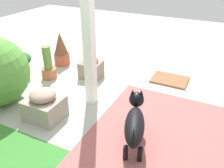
# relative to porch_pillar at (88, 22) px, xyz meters

# --- Properties ---
(ground_plane) EXTENTS (12.00, 12.00, 0.00)m
(ground_plane) POSITION_rel_porch_pillar_xyz_m (-0.28, 0.02, -1.21)
(ground_plane) COLOR #A7AB9C
(brick_path) EXTENTS (1.80, 2.40, 0.02)m
(brick_path) POSITION_rel_porch_pillar_xyz_m (-1.22, 0.51, -1.20)
(brick_path) COLOR #A25754
(brick_path) RESTS_ON ground
(porch_pillar) EXTENTS (0.13, 0.13, 2.43)m
(porch_pillar) POSITION_rel_porch_pillar_xyz_m (0.00, 0.00, 0.00)
(porch_pillar) COLOR white
(porch_pillar) RESTS_ON ground
(stone_planter_nearest) EXTENTS (0.41, 0.37, 0.40)m
(stone_planter_nearest) POSITION_rel_porch_pillar_xyz_m (0.43, -0.71, -1.03)
(stone_planter_nearest) COLOR gray
(stone_planter_nearest) RESTS_ON ground
(stone_planter_mid) EXTENTS (0.48, 0.43, 0.44)m
(stone_planter_mid) POSITION_rel_porch_pillar_xyz_m (0.37, 0.63, -1.02)
(stone_planter_mid) COLOR gray
(stone_planter_mid) RESTS_ON ground
(terracotta_pot_tall) EXTENTS (0.27, 0.27, 0.60)m
(terracotta_pot_tall) POSITION_rel_porch_pillar_xyz_m (1.09, -0.34, -1.00)
(terracotta_pot_tall) COLOR #B1613F
(terracotta_pot_tall) RESTS_ON ground
(terracotta_pot_spiky) EXTENTS (0.31, 0.31, 0.66)m
(terracotta_pot_spiky) POSITION_rel_porch_pillar_xyz_m (1.26, -0.94, -0.90)
(terracotta_pot_spiky) COLOR #AD4D37
(terracotta_pot_spiky) RESTS_ON ground
(terracotta_pot_broad) EXTENTS (0.38, 0.38, 0.44)m
(terracotta_pot_broad) POSITION_rel_porch_pillar_xyz_m (1.59, -0.19, -0.94)
(terracotta_pot_broad) COLOR #AA5C33
(terracotta_pot_broad) RESTS_ON ground
(dog) EXTENTS (0.43, 0.81, 0.56)m
(dog) POSITION_rel_porch_pillar_xyz_m (-0.92, 0.58, -0.89)
(dog) COLOR black
(dog) RESTS_ON ground
(doormat) EXTENTS (0.62, 0.47, 0.03)m
(doormat) POSITION_rel_porch_pillar_xyz_m (-0.90, -1.21, -1.20)
(doormat) COLOR brown
(doormat) RESTS_ON ground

